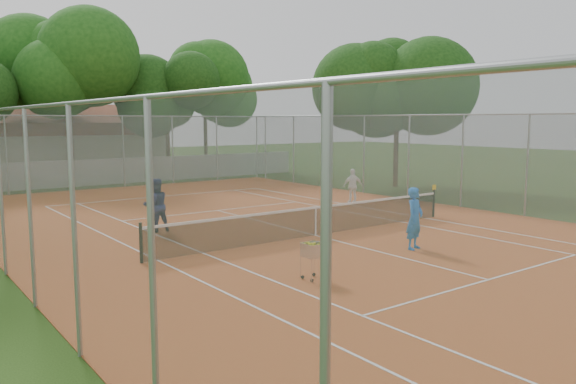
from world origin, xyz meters
TOP-DOWN VIEW (x-y plane):
  - ground at (0.00, 0.00)m, footprint 120.00×120.00m
  - court_pad at (0.00, 0.00)m, footprint 18.00×34.00m
  - court_lines at (0.00, 0.00)m, footprint 10.98×23.78m
  - tennis_net at (0.00, 0.00)m, footprint 11.88×0.10m
  - perimeter_fence at (0.00, 0.00)m, footprint 18.00×34.00m
  - boundary_wall at (0.00, 19.00)m, footprint 26.00×0.30m
  - clubhouse at (-2.00, 29.00)m, footprint 16.40×9.00m
  - tropical_trees at (0.00, 22.00)m, footprint 29.00×19.00m
  - player_near at (1.08, -3.21)m, footprint 0.75×0.60m
  - player_far_left at (-3.88, 3.72)m, footprint 0.89×0.70m
  - player_far_right at (5.97, 4.59)m, footprint 1.00×0.70m
  - ball_hopper at (-3.30, -3.90)m, footprint 0.60×0.60m

SIDE VIEW (x-z plane):
  - ground at x=0.00m, z-range 0.00..0.00m
  - court_pad at x=0.00m, z-range 0.00..0.02m
  - court_lines at x=0.00m, z-range 0.02..0.03m
  - ball_hopper at x=-3.30m, z-range 0.02..0.98m
  - tennis_net at x=0.00m, z-range 0.02..1.00m
  - boundary_wall at x=0.00m, z-range 0.00..1.50m
  - player_far_right at x=5.97m, z-range 0.02..1.59m
  - player_far_left at x=-3.88m, z-range 0.02..1.82m
  - player_near at x=1.08m, z-range 0.02..1.83m
  - perimeter_fence at x=0.00m, z-range 0.00..4.00m
  - clubhouse at x=-2.00m, z-range 0.00..4.40m
  - tropical_trees at x=0.00m, z-range 0.00..10.00m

